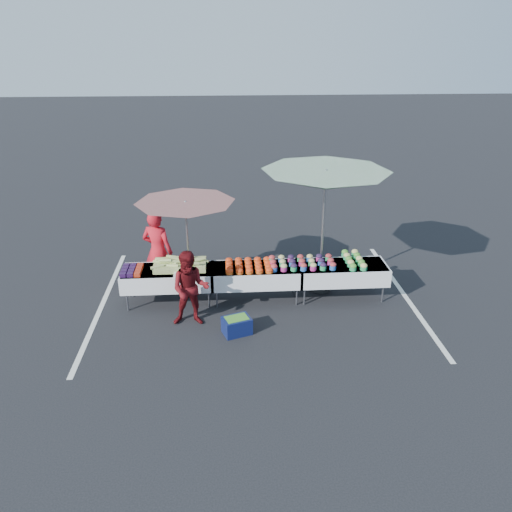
{
  "coord_description": "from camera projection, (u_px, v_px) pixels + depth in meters",
  "views": [
    {
      "loc": [
        -0.62,
        -9.26,
        5.09
      ],
      "look_at": [
        0.0,
        0.0,
        1.0
      ],
      "focal_mm": 35.0,
      "sensor_mm": 36.0,
      "label": 1
    }
  ],
  "objects": [
    {
      "name": "berry_punnets",
      "position": [
        132.0,
        270.0,
        10.02
      ],
      "size": [
        0.4,
        0.54,
        0.08
      ],
      "color": "black",
      "rests_on": "table_left"
    },
    {
      "name": "bean_baskets",
      "position": [
        354.0,
        260.0,
        10.42
      ],
      "size": [
        0.36,
        0.86,
        0.15
      ],
      "color": "#269854",
      "rests_on": "table_right"
    },
    {
      "name": "storage_bin",
      "position": [
        237.0,
        325.0,
        9.28
      ],
      "size": [
        0.59,
        0.51,
        0.33
      ],
      "rotation": [
        0.0,
        0.0,
        0.34
      ],
      "color": "#0E1848",
      "rests_on": "ground"
    },
    {
      "name": "table_left",
      "position": [
        168.0,
        277.0,
        10.2
      ],
      "size": [
        1.86,
        0.81,
        0.75
      ],
      "color": "white",
      "rests_on": "ground"
    },
    {
      "name": "corn_pile",
      "position": [
        180.0,
        264.0,
        10.16
      ],
      "size": [
        1.16,
        0.57,
        0.26
      ],
      "color": "#90AE59",
      "rests_on": "table_left"
    },
    {
      "name": "table_right",
      "position": [
        342.0,
        272.0,
        10.42
      ],
      "size": [
        1.86,
        0.81,
        0.75
      ],
      "color": "white",
      "rests_on": "ground"
    },
    {
      "name": "umbrella_right",
      "position": [
        326.0,
        181.0,
        10.02
      ],
      "size": [
        3.1,
        3.1,
        2.68
      ],
      "rotation": [
        0.0,
        0.0,
        -0.2
      ],
      "color": "black",
      "rests_on": "ground"
    },
    {
      "name": "stripe_right",
      "position": [
        404.0,
        294.0,
        10.74
      ],
      "size": [
        0.1,
        5.0,
        0.0
      ],
      "primitive_type": "cube",
      "color": "silver",
      "rests_on": "ground"
    },
    {
      "name": "customer",
      "position": [
        190.0,
        289.0,
        9.37
      ],
      "size": [
        0.75,
        0.6,
        1.5
      ],
      "primitive_type": "imported",
      "rotation": [
        0.0,
        0.0,
        -0.05
      ],
      "color": "#5A0D11",
      "rests_on": "ground"
    },
    {
      "name": "vendor",
      "position": [
        158.0,
        251.0,
        10.55
      ],
      "size": [
        0.79,
        0.66,
        1.85
      ],
      "primitive_type": "imported",
      "rotation": [
        0.0,
        0.0,
        2.76
      ],
      "color": "red",
      "rests_on": "ground"
    },
    {
      "name": "stripe_left",
      "position": [
        102.0,
        304.0,
        10.35
      ],
      "size": [
        0.1,
        5.0,
        0.0
      ],
      "primitive_type": "cube",
      "color": "silver",
      "rests_on": "ground"
    },
    {
      "name": "table_center",
      "position": [
        256.0,
        274.0,
        10.31
      ],
      "size": [
        1.86,
        0.81,
        0.75
      ],
      "color": "white",
      "rests_on": "ground"
    },
    {
      "name": "carrot_bowls",
      "position": [
        249.0,
        265.0,
        10.21
      ],
      "size": [
        0.95,
        0.69,
        0.11
      ],
      "color": "#C54C15",
      "rests_on": "table_center"
    },
    {
      "name": "ground",
      "position": [
        256.0,
        299.0,
        10.55
      ],
      "size": [
        80.0,
        80.0,
        0.0
      ],
      "primitive_type": "plane",
      "color": "black"
    },
    {
      "name": "umbrella_left",
      "position": [
        186.0,
        210.0,
        10.07
      ],
      "size": [
        2.27,
        2.27,
        2.08
      ],
      "rotation": [
        0.0,
        0.0,
        0.13
      ],
      "color": "black",
      "rests_on": "ground"
    },
    {
      "name": "potato_cups",
      "position": [
        302.0,
        262.0,
        10.27
      ],
      "size": [
        1.34,
        0.58,
        0.16
      ],
      "color": "#255AAF",
      "rests_on": "table_right"
    },
    {
      "name": "plastic_bags",
      "position": [
        182.0,
        274.0,
        9.87
      ],
      "size": [
        0.3,
        0.25,
        0.05
      ],
      "primitive_type": "cube",
      "color": "white",
      "rests_on": "table_left"
    }
  ]
}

